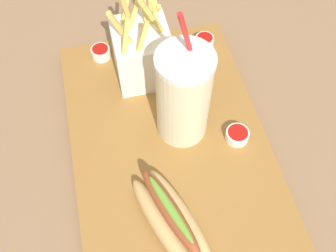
# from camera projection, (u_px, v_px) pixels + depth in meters

# --- Properties ---
(ground_plane) EXTENTS (2.40, 2.40, 0.02)m
(ground_plane) POSITION_uv_depth(u_px,v_px,m) (168.00, 145.00, 0.66)
(ground_plane) COLOR #8C6B4C
(food_tray) EXTENTS (0.47, 0.31, 0.02)m
(food_tray) POSITION_uv_depth(u_px,v_px,m) (168.00, 139.00, 0.64)
(food_tray) COLOR olive
(food_tray) RESTS_ON ground_plane
(soda_cup) EXTENTS (0.08, 0.08, 0.25)m
(soda_cup) POSITION_uv_depth(u_px,v_px,m) (183.00, 96.00, 0.57)
(soda_cup) COLOR beige
(soda_cup) RESTS_ON food_tray
(fries_basket) EXTENTS (0.10, 0.10, 0.17)m
(fries_basket) POSITION_uv_depth(u_px,v_px,m) (142.00, 52.00, 0.66)
(fries_basket) COLOR white
(fries_basket) RESTS_ON food_tray
(hot_dog_1) EXTENTS (0.17, 0.11, 0.06)m
(hot_dog_1) POSITION_uv_depth(u_px,v_px,m) (170.00, 217.00, 0.54)
(hot_dog_1) COLOR tan
(hot_dog_1) RESTS_ON food_tray
(ketchup_cup_1) EXTENTS (0.04, 0.04, 0.02)m
(ketchup_cup_1) POSITION_uv_depth(u_px,v_px,m) (237.00, 135.00, 0.62)
(ketchup_cup_1) COLOR white
(ketchup_cup_1) RESTS_ON food_tray
(ketchup_cup_2) EXTENTS (0.03, 0.03, 0.02)m
(ketchup_cup_2) POSITION_uv_depth(u_px,v_px,m) (204.00, 41.00, 0.73)
(ketchup_cup_2) COLOR white
(ketchup_cup_2) RESTS_ON food_tray
(ketchup_cup_3) EXTENTS (0.03, 0.03, 0.02)m
(ketchup_cup_3) POSITION_uv_depth(u_px,v_px,m) (101.00, 52.00, 0.72)
(ketchup_cup_3) COLOR white
(ketchup_cup_3) RESTS_ON food_tray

